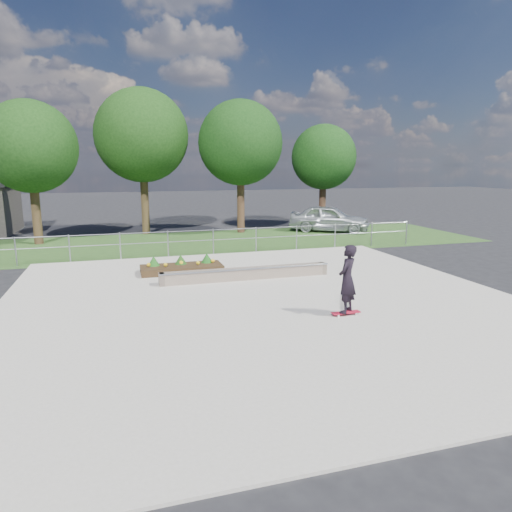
{
  "coord_description": "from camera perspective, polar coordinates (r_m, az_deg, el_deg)",
  "views": [
    {
      "loc": [
        -3.94,
        -12.32,
        3.98
      ],
      "look_at": [
        0.2,
        1.5,
        1.1
      ],
      "focal_mm": 32.0,
      "sensor_mm": 36.0,
      "label": 1
    }
  ],
  "objects": [
    {
      "name": "tree_far_left",
      "position": [
        25.66,
        -26.4,
        12.1
      ],
      "size": [
        4.55,
        4.55,
        7.15
      ],
      "color": "#362515",
      "rests_on": "ground"
    },
    {
      "name": "fence",
      "position": [
        20.46,
        -5.37,
        2.21
      ],
      "size": [
        20.06,
        0.06,
        1.2
      ],
      "color": "gray",
      "rests_on": "ground"
    },
    {
      "name": "planter_bed",
      "position": [
        17.3,
        -9.28,
        -1.33
      ],
      "size": [
        3.0,
        1.2,
        0.61
      ],
      "color": "black",
      "rests_on": "concrete_slab"
    },
    {
      "name": "parked_car",
      "position": [
        28.08,
        9.15,
        4.67
      ],
      "size": [
        5.07,
        4.12,
        1.62
      ],
      "primitive_type": "imported",
      "rotation": [
        0.0,
        0.0,
        1.02
      ],
      "color": "#A8ADB2",
      "rests_on": "ground"
    },
    {
      "name": "tree_mid_left",
      "position": [
        27.41,
        -14.08,
        14.36
      ],
      "size": [
        5.25,
        5.25,
        8.25
      ],
      "color": "#362615",
      "rests_on": "ground"
    },
    {
      "name": "grind_ledge",
      "position": [
        15.94,
        -1.23,
        -2.2
      ],
      "size": [
        6.0,
        0.44,
        0.43
      ],
      "color": "#6B5B4F",
      "rests_on": "concrete_slab"
    },
    {
      "name": "ground",
      "position": [
        13.53,
        1.02,
        -5.81
      ],
      "size": [
        120.0,
        120.0,
        0.0
      ],
      "primitive_type": "plane",
      "color": "black",
      "rests_on": "ground"
    },
    {
      "name": "grass_verge",
      "position": [
        23.98,
        -6.99,
        1.67
      ],
      "size": [
        30.0,
        8.0,
        0.02
      ],
      "primitive_type": "cube",
      "color": "#28481C",
      "rests_on": "ground"
    },
    {
      "name": "tree_mid_right",
      "position": [
        27.25,
        -1.96,
        13.91
      ],
      "size": [
        4.9,
        4.9,
        7.7
      ],
      "color": "#382216",
      "rests_on": "ground"
    },
    {
      "name": "skateboarder",
      "position": [
        12.2,
        11.33,
        -2.86
      ],
      "size": [
        0.8,
        0.77,
        1.9
      ],
      "color": "white",
      "rests_on": "concrete_slab"
    },
    {
      "name": "concrete_slab",
      "position": [
        13.53,
        1.02,
        -5.69
      ],
      "size": [
        15.0,
        15.0,
        0.06
      ],
      "primitive_type": "cube",
      "color": "#A9A396",
      "rests_on": "ground"
    },
    {
      "name": "tree_far_right",
      "position": [
        30.69,
        8.45,
        12.1
      ],
      "size": [
        4.2,
        4.2,
        6.6
      ],
      "color": "#321E14",
      "rests_on": "ground"
    }
  ]
}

